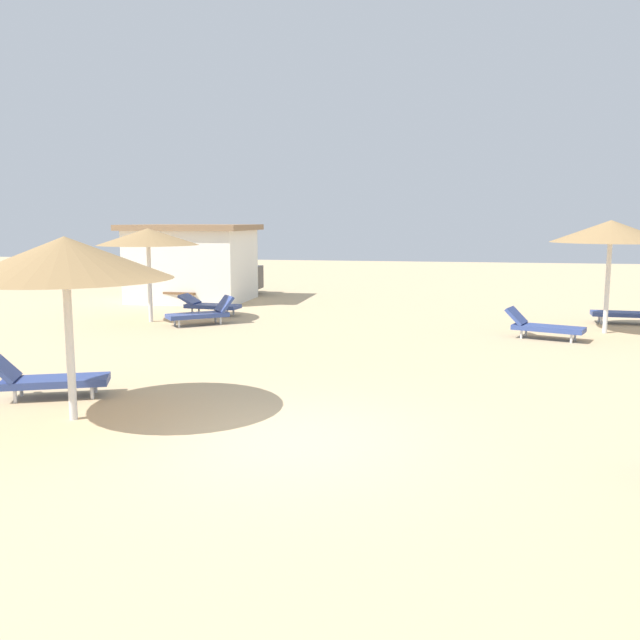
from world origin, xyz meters
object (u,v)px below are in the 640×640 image
parasol_3 (65,258)px  parked_car (208,274)px  parasol_0 (148,237)px  lounger_1 (543,326)px  lounger_3 (47,379)px  parasol_1 (611,232)px  lounger_5 (202,313)px  bench_0 (177,296)px  beach_cabana (193,262)px  lounger_6 (628,313)px  lounger_0 (209,305)px

parasol_3 → parked_car: size_ratio=0.77×
parasol_0 → lounger_1: size_ratio=1.46×
lounger_3 → parked_car: size_ratio=0.49×
parasol_0 → lounger_1: bearing=-4.5°
parasol_1 → parasol_3: parasol_1 is taller
lounger_3 → lounger_5: size_ratio=1.07×
parasol_0 → lounger_3: parasol_0 is taller
parasol_1 → lounger_3: 13.90m
bench_0 → lounger_5: bearing=-58.5°
lounger_1 → parked_car: parked_car is taller
lounger_5 → beach_cabana: (-2.38, 5.43, 1.08)m
parasol_0 → parasol_1: (12.56, 0.38, 0.19)m
parasol_3 → lounger_3: parasol_3 is taller
parasol_0 → parasol_3: (3.06, -9.36, -0.05)m
lounger_5 → parked_car: parked_car is taller
lounger_6 → bench_0: 14.35m
lounger_0 → bench_0: 2.73m
beach_cabana → lounger_5: bearing=-66.3°
lounger_5 → lounger_6: (11.88, 2.43, -0.01)m
parasol_1 → lounger_0: parasol_1 is taller
lounger_0 → bench_0: (-1.88, 1.98, 0.04)m
parasol_1 → beach_cabana: size_ratio=0.69×
parasol_1 → lounger_1: size_ratio=1.52×
lounger_5 → bench_0: 4.58m
parasol_1 → lounger_6: bearing=61.1°
parked_car → lounger_5: bearing=-71.2°
lounger_3 → lounger_6: 15.63m
lounger_5 → bench_0: lounger_5 is taller
parasol_1 → lounger_6: (0.99, 1.80, -2.33)m
lounger_1 → parked_car: 14.36m
parasol_0 → beach_cabana: size_ratio=0.66×
lounger_0 → lounger_6: (12.40, 0.50, 0.01)m
parasol_0 → lounger_6: size_ratio=1.50×
beach_cabana → lounger_1: bearing=-27.6°
lounger_6 → bench_0: lounger_6 is taller
parasol_0 → bench_0: size_ratio=1.87×
lounger_3 → bench_0: lounger_3 is taller
lounger_5 → parked_car: size_ratio=0.46×
parasol_3 → bench_0: bearing=106.2°
parasol_0 → parked_car: 7.61m
parasol_3 → lounger_6: size_ratio=1.60×
parked_car → bench_0: bearing=-86.9°
parasol_0 → lounger_5: parasol_0 is taller
lounger_0 → parasol_3: bearing=-80.2°
parasol_0 → bench_0: bearing=101.1°
lounger_1 → beach_cabana: 13.07m
parasol_3 → lounger_5: 9.44m
lounger_3 → beach_cabana: (-2.68, 13.50, 1.09)m
parasol_3 → lounger_5: (-1.39, 9.10, -2.08)m
parasol_3 → lounger_5: parasol_3 is taller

